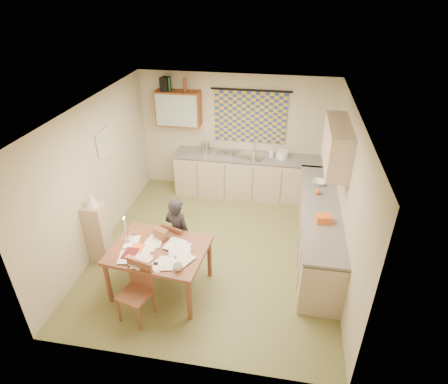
% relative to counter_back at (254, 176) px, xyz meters
% --- Properties ---
extents(floor, '(4.00, 4.50, 0.02)m').
position_rel_counter_back_xyz_m(floor, '(-0.45, -1.95, -0.46)').
color(floor, olive).
rests_on(floor, ground).
extents(ceiling, '(4.00, 4.50, 0.02)m').
position_rel_counter_back_xyz_m(ceiling, '(-0.45, -1.95, 2.06)').
color(ceiling, white).
rests_on(ceiling, floor).
extents(wall_back, '(4.00, 0.02, 2.50)m').
position_rel_counter_back_xyz_m(wall_back, '(-0.45, 0.31, 0.80)').
color(wall_back, beige).
rests_on(wall_back, floor).
extents(wall_front, '(4.00, 0.02, 2.50)m').
position_rel_counter_back_xyz_m(wall_front, '(-0.45, -4.21, 0.80)').
color(wall_front, beige).
rests_on(wall_front, floor).
extents(wall_left, '(0.02, 4.50, 2.50)m').
position_rel_counter_back_xyz_m(wall_left, '(-2.46, -1.95, 0.80)').
color(wall_left, beige).
rests_on(wall_left, floor).
extents(wall_right, '(0.02, 4.50, 2.50)m').
position_rel_counter_back_xyz_m(wall_right, '(1.56, -1.95, 0.80)').
color(wall_right, beige).
rests_on(wall_right, floor).
extents(window_blind, '(1.45, 0.03, 1.05)m').
position_rel_counter_back_xyz_m(window_blind, '(-0.15, 0.27, 1.20)').
color(window_blind, navy).
rests_on(window_blind, wall_back).
extents(curtain_rod, '(1.60, 0.04, 0.04)m').
position_rel_counter_back_xyz_m(curtain_rod, '(-0.15, 0.25, 1.75)').
color(curtain_rod, black).
rests_on(curtain_rod, wall_back).
extents(wall_cabinet, '(0.90, 0.34, 0.70)m').
position_rel_counter_back_xyz_m(wall_cabinet, '(-1.60, 0.13, 1.35)').
color(wall_cabinet, brown).
rests_on(wall_cabinet, wall_back).
extents(wall_cabinet_glass, '(0.84, 0.02, 0.64)m').
position_rel_counter_back_xyz_m(wall_cabinet_glass, '(-1.60, -0.04, 1.35)').
color(wall_cabinet_glass, '#99B2A5').
rests_on(wall_cabinet_glass, wall_back).
extents(upper_cabinet_right, '(0.34, 1.30, 0.70)m').
position_rel_counter_back_xyz_m(upper_cabinet_right, '(1.38, -1.40, 1.40)').
color(upper_cabinet_right, tan).
rests_on(upper_cabinet_right, wall_right).
extents(framed_print, '(0.04, 0.50, 0.40)m').
position_rel_counter_back_xyz_m(framed_print, '(-2.42, -1.55, 1.25)').
color(framed_print, beige).
rests_on(framed_print, wall_left).
extents(print_canvas, '(0.01, 0.42, 0.32)m').
position_rel_counter_back_xyz_m(print_canvas, '(-2.39, -1.55, 1.25)').
color(print_canvas, silver).
rests_on(print_canvas, wall_left).
extents(counter_back, '(3.30, 0.62, 0.92)m').
position_rel_counter_back_xyz_m(counter_back, '(0.00, 0.00, 0.00)').
color(counter_back, tan).
rests_on(counter_back, floor).
extents(counter_right, '(0.62, 2.95, 0.92)m').
position_rel_counter_back_xyz_m(counter_right, '(1.25, -1.71, -0.00)').
color(counter_right, tan).
rests_on(counter_right, floor).
extents(stove, '(0.56, 0.56, 0.87)m').
position_rel_counter_back_xyz_m(stove, '(1.25, -2.89, -0.02)').
color(stove, white).
rests_on(stove, floor).
extents(sink, '(0.66, 0.60, 0.10)m').
position_rel_counter_back_xyz_m(sink, '(-0.06, -0.00, 0.43)').
color(sink, silver).
rests_on(sink, counter_back).
extents(tap, '(0.03, 0.03, 0.28)m').
position_rel_counter_back_xyz_m(tap, '(-0.04, 0.18, 0.61)').
color(tap, silver).
rests_on(tap, counter_back).
extents(dish_rack, '(0.39, 0.35, 0.06)m').
position_rel_counter_back_xyz_m(dish_rack, '(-0.57, 0.00, 0.50)').
color(dish_rack, silver).
rests_on(dish_rack, counter_back).
extents(kettle, '(0.23, 0.23, 0.24)m').
position_rel_counter_back_xyz_m(kettle, '(-1.03, -0.00, 0.59)').
color(kettle, silver).
rests_on(kettle, counter_back).
extents(mixing_bowl, '(0.27, 0.27, 0.16)m').
position_rel_counter_back_xyz_m(mixing_bowl, '(0.55, 0.00, 0.55)').
color(mixing_bowl, white).
rests_on(mixing_bowl, counter_back).
extents(soap_bottle, '(0.10, 0.10, 0.18)m').
position_rel_counter_back_xyz_m(soap_bottle, '(0.33, 0.05, 0.56)').
color(soap_bottle, white).
rests_on(soap_bottle, counter_back).
extents(bowl, '(0.37, 0.37, 0.06)m').
position_rel_counter_back_xyz_m(bowl, '(1.25, -0.96, 0.50)').
color(bowl, white).
rests_on(bowl, counter_right).
extents(orange_bag, '(0.24, 0.20, 0.12)m').
position_rel_counter_back_xyz_m(orange_bag, '(1.25, -2.17, 0.53)').
color(orange_bag, orange).
rests_on(orange_bag, counter_right).
extents(fruit_orange, '(0.10, 0.10, 0.10)m').
position_rel_counter_back_xyz_m(fruit_orange, '(1.20, -1.34, 0.52)').
color(fruit_orange, orange).
rests_on(fruit_orange, counter_right).
extents(speaker, '(0.19, 0.22, 0.26)m').
position_rel_counter_back_xyz_m(speaker, '(-1.84, 0.13, 1.83)').
color(speaker, black).
rests_on(speaker, wall_cabinet).
extents(bottle_green, '(0.09, 0.09, 0.26)m').
position_rel_counter_back_xyz_m(bottle_green, '(-1.77, 0.13, 1.83)').
color(bottle_green, '#195926').
rests_on(bottle_green, wall_cabinet).
extents(bottle_brown, '(0.07, 0.07, 0.26)m').
position_rel_counter_back_xyz_m(bottle_brown, '(-1.44, 0.13, 1.83)').
color(bottle_brown, brown).
rests_on(bottle_brown, wall_cabinet).
extents(dining_table, '(1.44, 1.15, 0.75)m').
position_rel_counter_back_xyz_m(dining_table, '(-1.07, -3.00, -0.07)').
color(dining_table, brown).
rests_on(dining_table, floor).
extents(chair_far, '(0.48, 0.48, 0.83)m').
position_rel_counter_back_xyz_m(chair_far, '(-0.96, -2.42, -0.19)').
color(chair_far, brown).
rests_on(chair_far, floor).
extents(chair_near, '(0.48, 0.48, 0.87)m').
position_rel_counter_back_xyz_m(chair_near, '(-1.22, -3.59, -0.18)').
color(chair_near, brown).
rests_on(chair_near, floor).
extents(person, '(0.66, 0.60, 1.26)m').
position_rel_counter_back_xyz_m(person, '(-0.95, -2.44, 0.18)').
color(person, black).
rests_on(person, floor).
extents(shelf_stand, '(0.32, 0.30, 1.03)m').
position_rel_counter_back_xyz_m(shelf_stand, '(-2.29, -2.50, 0.06)').
color(shelf_stand, tan).
rests_on(shelf_stand, floor).
extents(lampshade, '(0.20, 0.20, 0.22)m').
position_rel_counter_back_xyz_m(lampshade, '(-2.29, -2.50, 0.69)').
color(lampshade, beige).
rests_on(lampshade, shelf_stand).
extents(letter_rack, '(0.24, 0.18, 0.16)m').
position_rel_counter_back_xyz_m(letter_rack, '(-1.11, -2.76, 0.38)').
color(letter_rack, brown).
rests_on(letter_rack, dining_table).
extents(mug, '(0.13, 0.13, 0.09)m').
position_rel_counter_back_xyz_m(mug, '(-0.66, -3.38, 0.35)').
color(mug, white).
rests_on(mug, dining_table).
extents(magazine, '(0.20, 0.26, 0.02)m').
position_rel_counter_back_xyz_m(magazine, '(-1.51, -3.20, 0.31)').
color(magazine, maroon).
rests_on(magazine, dining_table).
extents(book, '(0.19, 0.26, 0.02)m').
position_rel_counter_back_xyz_m(book, '(-1.46, -3.07, 0.31)').
color(book, orange).
rests_on(book, dining_table).
extents(orange_box, '(0.14, 0.11, 0.04)m').
position_rel_counter_back_xyz_m(orange_box, '(-1.37, -3.29, 0.32)').
color(orange_box, orange).
rests_on(orange_box, dining_table).
extents(eyeglasses, '(0.13, 0.05, 0.02)m').
position_rel_counter_back_xyz_m(eyeglasses, '(-0.96, -3.32, 0.31)').
color(eyeglasses, black).
rests_on(eyeglasses, dining_table).
extents(candle_holder, '(0.07, 0.07, 0.18)m').
position_rel_counter_back_xyz_m(candle_holder, '(-1.54, -2.92, 0.39)').
color(candle_holder, silver).
rests_on(candle_holder, dining_table).
extents(candle, '(0.03, 0.03, 0.22)m').
position_rel_counter_back_xyz_m(candle, '(-1.57, -2.92, 0.59)').
color(candle, white).
rests_on(candle, dining_table).
extents(candle_flame, '(0.02, 0.02, 0.02)m').
position_rel_counter_back_xyz_m(candle_flame, '(-1.57, -2.90, 0.71)').
color(candle_flame, '#FFCC66').
rests_on(candle_flame, dining_table).
extents(papers, '(1.15, 0.81, 0.03)m').
position_rel_counter_back_xyz_m(papers, '(-1.06, -3.10, 0.31)').
color(papers, white).
rests_on(papers, dining_table).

